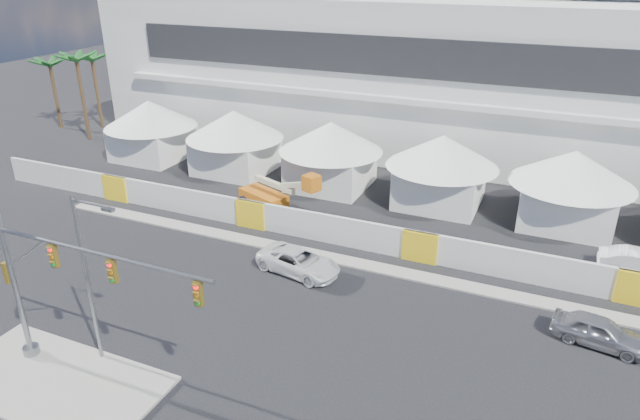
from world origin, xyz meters
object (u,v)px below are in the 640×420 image
at_px(traffic_mast, 52,288).
at_px(boom_lift, 272,195).
at_px(streetlight_median, 89,270).
at_px(pickup_curb, 299,262).
at_px(lot_car_a, 638,263).
at_px(sedan_silver, 599,331).

distance_m(traffic_mast, boom_lift, 20.25).
bearing_deg(streetlight_median, pickup_curb, 66.35).
height_order(pickup_curb, streetlight_median, streetlight_median).
height_order(traffic_mast, streetlight_median, streetlight_median).
height_order(streetlight_median, boom_lift, streetlight_median).
bearing_deg(lot_car_a, sedan_silver, 164.36).
distance_m(pickup_curb, traffic_mast, 14.03).
bearing_deg(pickup_curb, sedan_silver, -81.05).
bearing_deg(streetlight_median, lot_car_a, 39.11).
distance_m(streetlight_median, boom_lift, 19.18).
height_order(sedan_silver, lot_car_a, sedan_silver).
xyz_separation_m(lot_car_a, boom_lift, (-24.51, -0.26, 0.33)).
xyz_separation_m(pickup_curb, lot_car_a, (18.58, 8.03, 0.00)).
xyz_separation_m(sedan_silver, lot_car_a, (2.20, 8.39, -0.02)).
relative_size(sedan_silver, traffic_mast, 0.39).
bearing_deg(pickup_curb, streetlight_median, 166.57).
distance_m(lot_car_a, boom_lift, 24.51).
bearing_deg(traffic_mast, sedan_silver, 28.02).
xyz_separation_m(sedan_silver, pickup_curb, (-16.39, 0.36, -0.02)).
bearing_deg(sedan_silver, pickup_curb, 97.26).
bearing_deg(streetlight_median, boom_lift, 93.38).
height_order(lot_car_a, traffic_mast, traffic_mast).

